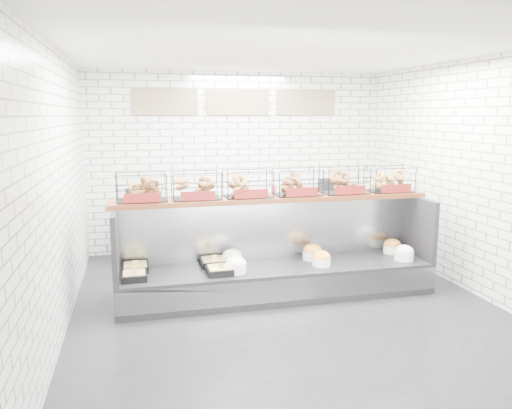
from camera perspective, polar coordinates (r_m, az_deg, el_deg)
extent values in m
plane|color=black|center=(6.28, 3.15, -11.20)|extent=(5.50, 5.50, 0.00)
cube|color=white|center=(8.55, -2.07, 4.90)|extent=(5.00, 0.02, 3.00)
cube|color=white|center=(5.70, -21.53, 1.55)|extent=(0.02, 5.50, 3.00)
cube|color=white|center=(7.04, 23.20, 2.94)|extent=(0.02, 5.50, 3.00)
cube|color=white|center=(5.89, 3.44, 17.13)|extent=(5.00, 5.50, 0.02)
cube|color=gray|center=(8.33, -10.35, 11.49)|extent=(1.05, 0.03, 0.42)
cube|color=gray|center=(8.49, -2.07, 11.62)|extent=(1.05, 0.03, 0.42)
cube|color=gray|center=(8.81, 5.76, 11.52)|extent=(1.05, 0.03, 0.42)
cube|color=black|center=(6.48, 2.39, -8.62)|extent=(4.00, 0.90, 0.40)
cube|color=#93969B|center=(6.08, 3.54, -9.71)|extent=(4.00, 0.03, 0.28)
cube|color=#93969B|center=(6.69, 1.47, -2.65)|extent=(4.00, 0.08, 0.80)
cube|color=black|center=(6.08, -15.76, -4.35)|extent=(0.06, 0.90, 0.80)
cube|color=black|center=(7.10, 17.92, -2.41)|extent=(0.06, 0.90, 0.80)
cube|color=black|center=(6.01, -13.74, -8.00)|extent=(0.29, 0.29, 0.08)
cube|color=tan|center=(6.00, -13.75, -7.68)|extent=(0.25, 0.25, 0.04)
cube|color=#F7C956|center=(5.89, -13.77, -7.47)|extent=(0.06, 0.01, 0.08)
cube|color=black|center=(6.33, -13.61, -7.07)|extent=(0.32, 0.32, 0.08)
cube|color=#D0BE6A|center=(6.32, -13.62, -6.77)|extent=(0.27, 0.27, 0.04)
cube|color=#F7C956|center=(6.20, -13.64, -6.58)|extent=(0.06, 0.01, 0.08)
cube|color=black|center=(6.06, -4.19, -7.57)|extent=(0.30, 0.30, 0.08)
cube|color=#E9CD77|center=(6.05, -4.19, -7.26)|extent=(0.26, 0.26, 0.04)
cube|color=#F7C956|center=(5.94, -4.03, -7.05)|extent=(0.06, 0.01, 0.08)
cube|color=black|center=(6.40, -4.92, -6.61)|extent=(0.32, 0.32, 0.08)
cube|color=tan|center=(6.39, -4.93, -6.31)|extent=(0.27, 0.27, 0.04)
cube|color=#F7C956|center=(6.27, -4.78, -6.11)|extent=(0.06, 0.01, 0.08)
cylinder|color=white|center=(6.11, -2.32, -7.27)|extent=(0.26, 0.26, 0.11)
ellipsoid|color=white|center=(6.09, -2.32, -6.73)|extent=(0.25, 0.25, 0.18)
cylinder|color=white|center=(6.42, -2.75, -6.39)|extent=(0.26, 0.26, 0.11)
ellipsoid|color=white|center=(6.41, -2.76, -5.88)|extent=(0.25, 0.25, 0.18)
cylinder|color=white|center=(6.42, 7.47, -6.47)|extent=(0.23, 0.23, 0.11)
ellipsoid|color=orange|center=(6.41, 7.48, -5.95)|extent=(0.23, 0.23, 0.16)
cylinder|color=white|center=(6.69, 6.45, -5.77)|extent=(0.26, 0.26, 0.11)
ellipsoid|color=orange|center=(6.68, 6.46, -5.27)|extent=(0.25, 0.25, 0.18)
cylinder|color=white|center=(6.90, 16.55, -5.65)|extent=(0.25, 0.25, 0.11)
ellipsoid|color=silver|center=(6.88, 16.57, -5.17)|extent=(0.25, 0.25, 0.17)
cylinder|color=white|center=(7.19, 15.29, -4.94)|extent=(0.24, 0.24, 0.11)
ellipsoid|color=orange|center=(7.18, 15.32, -4.47)|extent=(0.24, 0.24, 0.17)
cube|color=#48200F|center=(6.43, 1.92, 0.72)|extent=(4.10, 0.50, 0.06)
cube|color=black|center=(6.17, -12.94, 1.95)|extent=(0.60, 0.38, 0.34)
cube|color=maroon|center=(5.99, -12.87, 0.73)|extent=(0.42, 0.02, 0.11)
cube|color=black|center=(6.21, -6.87, 2.19)|extent=(0.60, 0.38, 0.34)
cube|color=maroon|center=(6.03, -6.62, 0.99)|extent=(0.42, 0.02, 0.11)
cube|color=black|center=(6.32, -0.94, 2.40)|extent=(0.60, 0.38, 0.34)
cube|color=maroon|center=(6.14, -0.52, 1.22)|extent=(0.42, 0.02, 0.11)
cube|color=black|center=(6.50, 4.73, 2.57)|extent=(0.60, 0.38, 0.34)
cube|color=maroon|center=(6.32, 5.29, 1.44)|extent=(0.42, 0.02, 0.11)
cube|color=black|center=(6.73, 10.06, 2.72)|extent=(0.60, 0.38, 0.34)
cube|color=maroon|center=(6.56, 10.73, 1.62)|extent=(0.42, 0.02, 0.11)
cube|color=black|center=(7.02, 14.99, 2.83)|extent=(0.60, 0.38, 0.34)
cube|color=maroon|center=(6.86, 15.75, 1.78)|extent=(0.42, 0.02, 0.11)
cube|color=#93969B|center=(8.40, -1.59, -2.44)|extent=(4.00, 0.60, 0.90)
cube|color=black|center=(8.13, -13.26, 0.95)|extent=(0.40, 0.30, 0.24)
cube|color=silver|center=(8.25, -4.94, 1.11)|extent=(0.35, 0.28, 0.18)
cylinder|color=#C03043|center=(8.37, 2.07, 1.40)|extent=(0.09, 0.09, 0.22)
cube|color=black|center=(8.71, 8.36, 1.91)|extent=(0.30, 0.30, 0.30)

